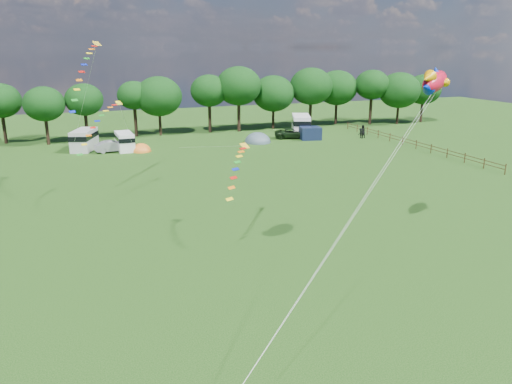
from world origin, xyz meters
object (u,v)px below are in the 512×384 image
object	(u,v)px
car_d	(292,133)
campervan_b	(84,139)
campervan_c	(125,141)
fish_kite	(433,82)
tent_orange	(141,151)
campervan_d	(301,124)
walker_b	(361,133)
car_b	(112,146)
walker_a	(362,132)
tent_greyblue	(258,142)

from	to	relation	value
car_d	campervan_b	xyz separation A→B (m)	(-29.44, 1.40, 0.72)
campervan_c	fish_kite	size ratio (longest dim) A/B	1.36
campervan_b	tent_orange	xyz separation A→B (m)	(6.85, -3.65, -1.42)
campervan_d	walker_b	bearing A→B (deg)	-108.03
fish_kite	walker_b	world-z (taller)	fish_kite
car_d	campervan_c	size ratio (longest dim) A/B	1.09
car_b	car_d	xyz separation A→B (m)	(26.12, 1.33, -0.02)
campervan_d	campervan_c	bearing A→B (deg)	118.01
tent_orange	walker_a	world-z (taller)	walker_a
fish_kite	tent_orange	bearing A→B (deg)	77.76
car_b	fish_kite	bearing A→B (deg)	-163.39
tent_greyblue	fish_kite	xyz separation A→B (m)	(-2.76, -39.66, 10.97)
car_b	campervan_d	distance (m)	28.95
campervan_c	walker_a	bearing A→B (deg)	-97.46
campervan_b	tent_orange	world-z (taller)	campervan_b
campervan_c	tent_greyblue	xyz separation A→B (m)	(18.43, -0.74, -1.23)
tent_orange	walker_b	world-z (taller)	walker_b
campervan_d	tent_greyblue	xyz separation A→B (m)	(-8.60, -3.85, -1.60)
campervan_b	car_b	bearing A→B (deg)	-110.47
tent_greyblue	walker_b	xyz separation A→B (m)	(15.71, -2.00, 0.72)
campervan_b	fish_kite	world-z (taller)	fish_kite
tent_greyblue	walker_b	bearing A→B (deg)	-7.27
car_b	tent_orange	xyz separation A→B (m)	(3.53, -0.92, -0.72)
campervan_b	car_d	bearing A→B (deg)	-73.82
fish_kite	walker_a	distance (m)	43.02
tent_orange	walker_a	bearing A→B (deg)	-2.41
car_b	fish_kite	world-z (taller)	fish_kite
fish_kite	walker_a	xyz separation A→B (m)	(18.65, 37.45, -10.01)
campervan_b	walker_b	world-z (taller)	campervan_b
campervan_b	fish_kite	bearing A→B (deg)	-135.16
tent_greyblue	fish_kite	bearing A→B (deg)	-93.98
car_d	campervan_c	distance (m)	24.48
campervan_c	fish_kite	world-z (taller)	fish_kite
car_d	tent_orange	distance (m)	22.72
car_d	fish_kite	world-z (taller)	fish_kite
campervan_b	campervan_c	xyz separation A→B (m)	(4.98, -2.07, -0.19)
campervan_c	walker_a	size ratio (longest dim) A/B	2.46
car_b	campervan_c	size ratio (longest dim) A/B	0.87
campervan_b	fish_kite	xyz separation A→B (m)	(20.65, -42.47, 9.55)
car_d	campervan_d	bearing A→B (deg)	-31.05
walker_b	fish_kite	bearing A→B (deg)	43.31
tent_greyblue	walker_a	bearing A→B (deg)	-7.89
campervan_b	campervan_c	distance (m)	5.40
car_d	campervan_b	world-z (taller)	campervan_b
campervan_c	walker_a	distance (m)	34.45
tent_orange	campervan_c	bearing A→B (deg)	139.82
campervan_c	campervan_d	world-z (taller)	campervan_d
campervan_c	car_d	bearing A→B (deg)	-90.99
car_d	fish_kite	xyz separation A→B (m)	(-8.79, -41.07, 10.27)
campervan_b	tent_greyblue	world-z (taller)	campervan_b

